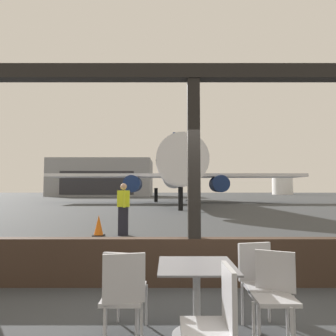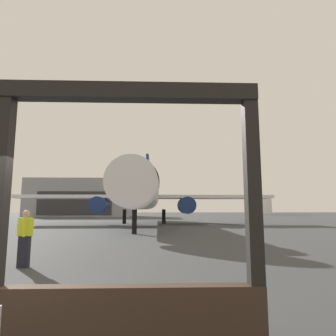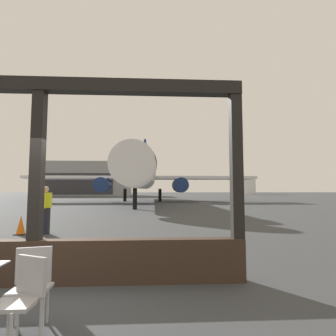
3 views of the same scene
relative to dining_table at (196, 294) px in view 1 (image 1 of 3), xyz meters
name	(u,v)px [view 1 (image 1 of 3)]	position (x,y,z in m)	size (l,w,h in m)	color
ground_plane	(170,200)	(0.12, 41.68, -0.44)	(220.00, 220.00, 0.00)	#383A3D
window_frame	(193,208)	(0.12, 1.68, 0.80)	(7.29, 0.24, 3.60)	#38281E
dining_table	(196,294)	(0.00, 0.00, 0.00)	(0.80, 0.80, 0.74)	slate
cafe_chair_window_left	(217,316)	(0.09, -0.80, 0.10)	(0.40, 0.40, 0.92)	#B2B2B7
cafe_chair_window_right	(274,288)	(0.79, -0.09, 0.09)	(0.51, 0.51, 0.88)	#B2B2B7
cafe_chair_aisle_left	(123,292)	(-0.73, -0.24, 0.11)	(0.45, 0.45, 0.92)	#B2B2B7
cafe_chair_aisle_right	(259,277)	(0.73, 0.24, 0.11)	(0.46, 0.46, 0.91)	#B2B2B7
cafe_chair_side_extra	(124,284)	(-0.77, 0.08, 0.08)	(0.46, 0.46, 0.86)	#B2B2B7
airplane	(176,173)	(0.62, 30.84, 3.03)	(29.95, 31.01, 10.25)	silver
ground_crew_worker	(123,208)	(-1.80, 6.95, 0.47)	(0.40, 0.56, 1.74)	black
traffic_cone	(98,226)	(-2.61, 6.89, -0.11)	(0.36, 0.36, 0.68)	orange
distant_hangar	(102,178)	(-15.88, 68.40, 3.87)	(23.19, 12.30, 8.63)	gray
fuel_storage_tank	(282,185)	(35.64, 91.21, 2.43)	(6.19, 6.19, 5.73)	white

